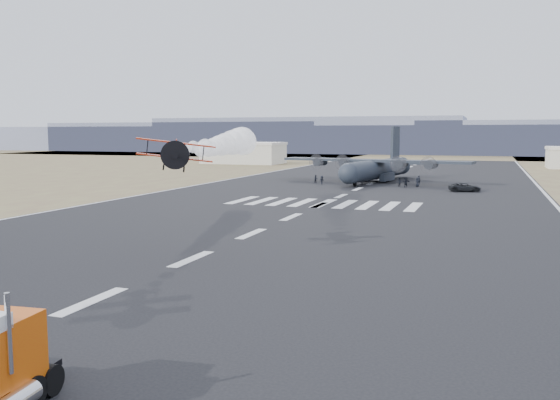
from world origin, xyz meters
The scene contains 20 objects.
ground centered at (0.00, 0.00, 0.00)m, with size 500.00×500.00×0.00m, color black.
scrub_far centered at (0.00, 230.00, 0.00)m, with size 500.00×80.00×0.00m, color brown.
runway_markings centered at (0.00, 60.00, 0.01)m, with size 60.00×260.00×0.01m, color silver, non-canonical shape.
ridge_seg_a centered at (-195.00, 260.00, 6.50)m, with size 150.00×50.00×13.00m, color slate.
ridge_seg_b centered at (-130.00, 260.00, 7.50)m, with size 150.00×50.00×15.00m, color slate.
ridge_seg_c centered at (-65.00, 260.00, 8.50)m, with size 150.00×50.00×17.00m, color slate.
ridge_seg_d centered at (0.00, 260.00, 6.50)m, with size 150.00×50.00×13.00m, color slate.
hangar_left centered at (-52.00, 145.00, 3.41)m, with size 24.50×14.50×6.70m.
aerobatic_biplane centered at (-1.97, 13.18, 8.02)m, with size 6.00×5.57×2.60m.
smoke_trail centered at (-9.51, 42.09, 8.29)m, with size 10.99×35.82×3.76m.
transport_aircraft centered at (0.33, 88.52, 2.81)m, with size 37.70×30.89×10.91m.
support_vehicle centered at (17.41, 73.47, 0.71)m, with size 2.35×5.09×1.41m, color black.
crew_a centered at (8.90, 84.18, 0.84)m, with size 0.62×0.51×1.69m, color black.
crew_b centered at (5.95, 79.47, 0.79)m, with size 0.77×0.48×1.59m, color black.
crew_c centered at (-8.29, 79.19, 0.80)m, with size 1.03×0.48×1.60m, color black.
crew_d centered at (-1.14, 81.22, 0.93)m, with size 1.09×0.56×1.86m, color black.
crew_e centered at (9.08, 80.02, 0.83)m, with size 0.81×0.50×1.66m, color black.
crew_f centered at (7.28, 78.13, 0.89)m, with size 1.65×0.53×1.78m, color black.
crew_g centered at (-0.22, 83.50, 0.86)m, with size 0.62×0.51×1.71m, color black.
crew_h centered at (-10.06, 81.29, 0.78)m, with size 0.76×0.47×1.57m, color black.
Camera 1 is at (20.92, -27.22, 9.46)m, focal length 38.00 mm.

